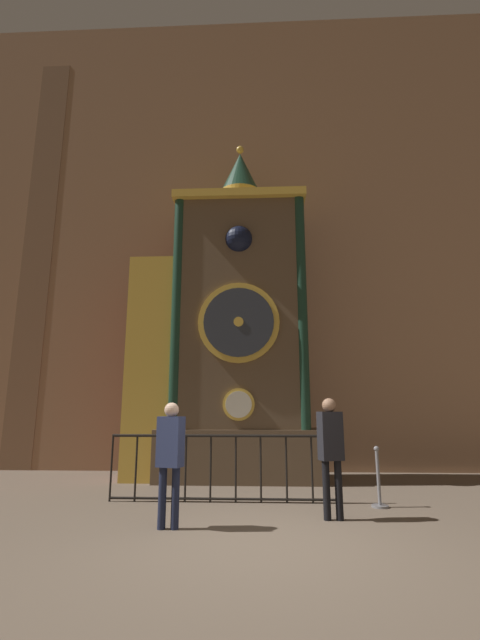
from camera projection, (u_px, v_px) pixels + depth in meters
name	position (u px, v px, depth m)	size (l,w,h in m)	color
ground_plane	(261.00, 545.00, 5.07)	(28.00, 28.00, 0.00)	brown
cathedral_back_wall	(255.00, 224.00, 12.77)	(24.00, 0.32, 14.09)	#936B4C
clock_tower	(226.00, 333.00, 10.53)	(4.57, 1.78, 8.59)	brown
railing_fence	(223.00, 465.00, 7.55)	(4.05, 0.05, 1.15)	black
visitor_near	(170.00, 451.00, 5.96)	(0.39, 0.31, 1.68)	#1B213A
visitor_far	(330.00, 445.00, 6.44)	(0.39, 0.31, 1.75)	black
stanchion_post	(379.00, 487.00, 7.12)	(0.28, 0.28, 0.98)	gray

